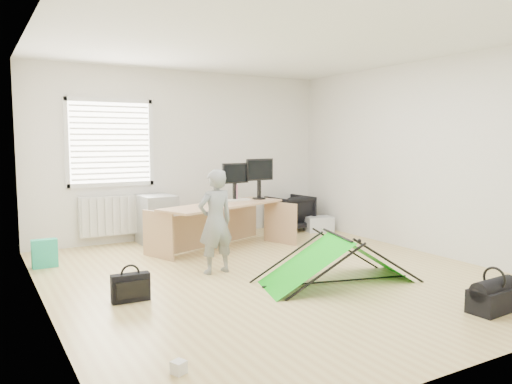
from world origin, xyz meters
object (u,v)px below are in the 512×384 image
office_chair (290,213)px  person (215,222)px  desk (223,227)px  thermos (236,192)px  filing_cabinet (156,220)px  laptop_bag (131,288)px  storage_crate (319,224)px  kite (337,259)px  monitor_right (259,184)px  duffel_bag (493,300)px  monitor_left (235,187)px

office_chair → person: bearing=32.3°
desk → person: bearing=-140.8°
thermos → filing_cabinet: bearing=149.1°
desk → laptop_bag: bearing=-158.8°
laptop_bag → storage_crate: bearing=32.5°
person → laptop_bag: (-1.19, -0.54, -0.48)m
desk → storage_crate: (2.12, 0.53, -0.21)m
office_chair → person: person is taller
laptop_bag → office_chair: bearing=39.0°
person → kite: (1.00, -1.04, -0.36)m
filing_cabinet → monitor_right: monitor_right is taller
filing_cabinet → laptop_bag: filing_cabinet is taller
filing_cabinet → duffel_bag: bearing=-70.7°
duffel_bag → laptop_bag: bearing=141.6°
storage_crate → laptop_bag: (-3.93, -2.14, 0.01)m
laptop_bag → filing_cabinet: bearing=69.9°
person → duffel_bag: (1.66, -2.51, -0.51)m
monitor_left → person: (-0.95, -1.34, -0.26)m
desk → storage_crate: 2.19m
thermos → laptop_bag: size_ratio=0.65×
thermos → kite: thermos is taller
kite → monitor_right: bearing=96.1°
thermos → kite: (0.02, -2.39, -0.53)m
desk → office_chair: size_ratio=2.92×
desk → person: 1.27m
storage_crate → duffel_bag: storage_crate is taller
duffel_bag → kite: bearing=110.5°
thermos → office_chair: (1.40, 0.61, -0.49)m
filing_cabinet → thermos: (1.04, -0.62, 0.42)m
monitor_right → storage_crate: 1.59m
monitor_left → monitor_right: monitor_right is taller
desk → filing_cabinet: bearing=106.9°
monitor_right → office_chair: 1.32m
desk → filing_cabinet: size_ratio=2.63×
thermos → kite: size_ratio=0.14×
monitor_right → laptop_bag: monitor_right is taller
monitor_right → kite: (-0.38, -2.37, -0.64)m
monitor_left → kite: monitor_left is taller
monitor_right → kite: monitor_right is taller
storage_crate → laptop_bag: laptop_bag is taller
kite → storage_crate: size_ratio=3.79×
monitor_left → monitor_right: bearing=-3.9°
filing_cabinet → thermos: size_ratio=3.12×
monitor_right → thermos: monitor_right is taller
monitor_left → person: person is taller
desk → monitor_left: 0.69m
desk → storage_crate: size_ratio=4.34×
desk → thermos: thermos is taller
office_chair → laptop_bag: (-3.56, -2.50, -0.17)m
kite → laptop_bag: (-2.19, 0.50, -0.13)m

